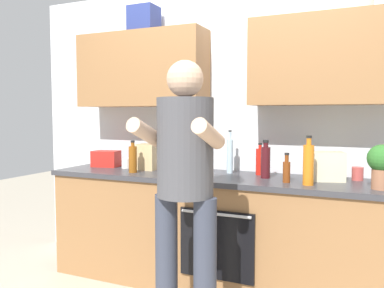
{
  "coord_description": "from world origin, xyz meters",
  "views": [
    {
      "loc": [
        1.07,
        -2.93,
        1.38
      ],
      "look_at": [
        -0.19,
        -0.1,
        1.15
      ],
      "focal_mm": 37.47,
      "sensor_mm": 36.0,
      "label": 1
    }
  ],
  "objects_px": {
    "bottle_juice": "(308,164)",
    "grocery_bag_bread": "(148,157)",
    "bottle_hotsauce": "(260,161)",
    "grocery_bag_rice": "(327,166)",
    "knife_block": "(192,160)",
    "bottle_water": "(230,155)",
    "cup_coffee": "(127,163)",
    "cup_ceramic": "(358,174)",
    "grocery_bag_crisps": "(106,159)",
    "bottle_vinegar": "(287,170)",
    "bottle_syrup": "(133,159)",
    "person_standing": "(185,177)",
    "potted_herb": "(381,163)",
    "bottle_wine": "(266,161)"
  },
  "relations": [
    {
      "from": "bottle_water",
      "to": "grocery_bag_crisps",
      "type": "distance_m",
      "value": 1.17
    },
    {
      "from": "bottle_water",
      "to": "cup_ceramic",
      "type": "height_order",
      "value": "bottle_water"
    },
    {
      "from": "bottle_syrup",
      "to": "bottle_hotsauce",
      "type": "bearing_deg",
      "value": 17.05
    },
    {
      "from": "bottle_wine",
      "to": "bottle_syrup",
      "type": "xyz_separation_m",
      "value": [
        -1.07,
        -0.17,
        -0.01
      ]
    },
    {
      "from": "bottle_juice",
      "to": "cup_ceramic",
      "type": "xyz_separation_m",
      "value": [
        0.3,
        0.35,
        -0.1
      ]
    },
    {
      "from": "cup_coffee",
      "to": "grocery_bag_bread",
      "type": "height_order",
      "value": "grocery_bag_bread"
    },
    {
      "from": "bottle_hotsauce",
      "to": "knife_block",
      "type": "xyz_separation_m",
      "value": [
        -0.49,
        -0.22,
        0.01
      ]
    },
    {
      "from": "bottle_hotsauce",
      "to": "cup_ceramic",
      "type": "relative_size",
      "value": 2.64
    },
    {
      "from": "bottle_juice",
      "to": "bottle_wine",
      "type": "bearing_deg",
      "value": 152.42
    },
    {
      "from": "person_standing",
      "to": "bottle_wine",
      "type": "height_order",
      "value": "person_standing"
    },
    {
      "from": "knife_block",
      "to": "grocery_bag_rice",
      "type": "height_order",
      "value": "knife_block"
    },
    {
      "from": "potted_herb",
      "to": "bottle_wine",
      "type": "bearing_deg",
      "value": 169.61
    },
    {
      "from": "bottle_water",
      "to": "knife_block",
      "type": "distance_m",
      "value": 0.32
    },
    {
      "from": "bottle_water",
      "to": "grocery_bag_rice",
      "type": "height_order",
      "value": "bottle_water"
    },
    {
      "from": "bottle_syrup",
      "to": "grocery_bag_crisps",
      "type": "xyz_separation_m",
      "value": [
        -0.43,
        0.22,
        -0.04
      ]
    },
    {
      "from": "bottle_water",
      "to": "grocery_bag_rice",
      "type": "bearing_deg",
      "value": -4.14
    },
    {
      "from": "bottle_syrup",
      "to": "knife_block",
      "type": "xyz_separation_m",
      "value": [
        0.5,
        0.09,
        0.01
      ]
    },
    {
      "from": "knife_block",
      "to": "grocery_bag_crisps",
      "type": "xyz_separation_m",
      "value": [
        -0.93,
        0.13,
        -0.05
      ]
    },
    {
      "from": "potted_herb",
      "to": "grocery_bag_rice",
      "type": "distance_m",
      "value": 0.42
    },
    {
      "from": "grocery_bag_bread",
      "to": "bottle_water",
      "type": "bearing_deg",
      "value": 7.49
    },
    {
      "from": "knife_block",
      "to": "grocery_bag_bread",
      "type": "bearing_deg",
      "value": 166.32
    },
    {
      "from": "cup_coffee",
      "to": "knife_block",
      "type": "height_order",
      "value": "knife_block"
    },
    {
      "from": "grocery_bag_bread",
      "to": "grocery_bag_crisps",
      "type": "height_order",
      "value": "grocery_bag_bread"
    },
    {
      "from": "potted_herb",
      "to": "grocery_bag_crisps",
      "type": "bearing_deg",
      "value": 175.03
    },
    {
      "from": "bottle_juice",
      "to": "grocery_bag_bread",
      "type": "relative_size",
      "value": 1.51
    },
    {
      "from": "cup_ceramic",
      "to": "grocery_bag_crisps",
      "type": "xyz_separation_m",
      "value": [
        -2.14,
        -0.12,
        0.03
      ]
    },
    {
      "from": "bottle_syrup",
      "to": "cup_ceramic",
      "type": "xyz_separation_m",
      "value": [
        1.71,
        0.34,
        -0.07
      ]
    },
    {
      "from": "bottle_water",
      "to": "cup_coffee",
      "type": "distance_m",
      "value": 0.95
    },
    {
      "from": "bottle_juice",
      "to": "knife_block",
      "type": "distance_m",
      "value": 0.91
    },
    {
      "from": "bottle_hotsauce",
      "to": "cup_ceramic",
      "type": "height_order",
      "value": "bottle_hotsauce"
    },
    {
      "from": "bottle_wine",
      "to": "grocery_bag_rice",
      "type": "relative_size",
      "value": 1.26
    },
    {
      "from": "potted_herb",
      "to": "grocery_bag_rice",
      "type": "relative_size",
      "value": 1.26
    },
    {
      "from": "grocery_bag_rice",
      "to": "grocery_bag_crisps",
      "type": "relative_size",
      "value": 0.98
    },
    {
      "from": "bottle_hotsauce",
      "to": "grocery_bag_rice",
      "type": "xyz_separation_m",
      "value": [
        0.51,
        -0.06,
        -0.0
      ]
    },
    {
      "from": "bottle_hotsauce",
      "to": "grocery_bag_rice",
      "type": "bearing_deg",
      "value": -6.7
    },
    {
      "from": "bottle_vinegar",
      "to": "cup_coffee",
      "type": "bearing_deg",
      "value": 172.87
    },
    {
      "from": "grocery_bag_rice",
      "to": "bottle_vinegar",
      "type": "bearing_deg",
      "value": -139.98
    },
    {
      "from": "bottle_water",
      "to": "potted_herb",
      "type": "height_order",
      "value": "bottle_water"
    },
    {
      "from": "bottle_syrup",
      "to": "grocery_bag_crisps",
      "type": "distance_m",
      "value": 0.48
    },
    {
      "from": "bottle_vinegar",
      "to": "grocery_bag_crisps",
      "type": "height_order",
      "value": "bottle_vinegar"
    },
    {
      "from": "person_standing",
      "to": "bottle_juice",
      "type": "height_order",
      "value": "person_standing"
    },
    {
      "from": "bottle_hotsauce",
      "to": "bottle_syrup",
      "type": "distance_m",
      "value": 1.04
    },
    {
      "from": "bottle_wine",
      "to": "bottle_juice",
      "type": "height_order",
      "value": "bottle_juice"
    },
    {
      "from": "bottle_juice",
      "to": "bottle_water",
      "type": "xyz_separation_m",
      "value": [
        -0.66,
        0.31,
        0.0
      ]
    },
    {
      "from": "bottle_juice",
      "to": "bottle_water",
      "type": "relative_size",
      "value": 0.96
    },
    {
      "from": "bottle_hotsauce",
      "to": "grocery_bag_crisps",
      "type": "distance_m",
      "value": 1.42
    },
    {
      "from": "bottle_hotsauce",
      "to": "person_standing",
      "type": "bearing_deg",
      "value": -103.0
    },
    {
      "from": "bottle_hotsauce",
      "to": "bottle_syrup",
      "type": "relative_size",
      "value": 0.96
    },
    {
      "from": "grocery_bag_crisps",
      "to": "knife_block",
      "type": "bearing_deg",
      "value": -8.09
    },
    {
      "from": "bottle_vinegar",
      "to": "bottle_juice",
      "type": "distance_m",
      "value": 0.17
    }
  ]
}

